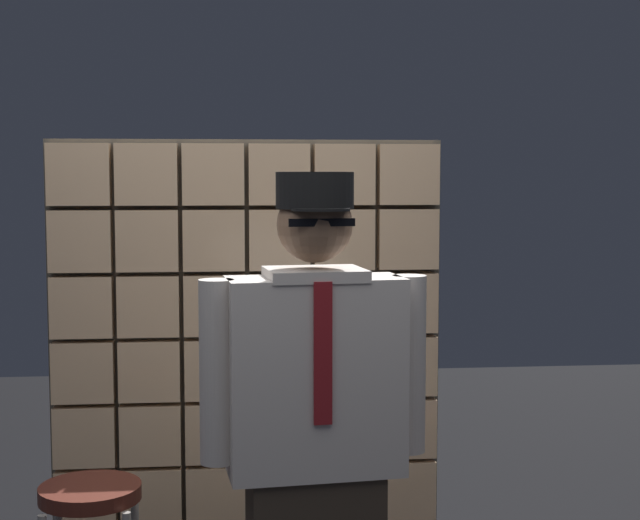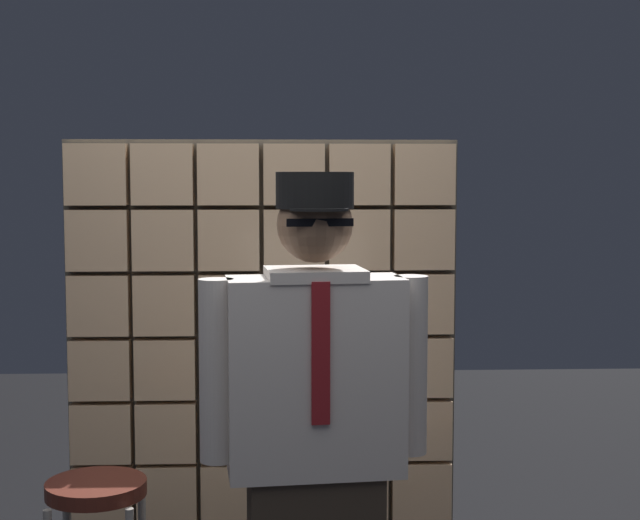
{
  "view_description": "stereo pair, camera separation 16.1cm",
  "coord_description": "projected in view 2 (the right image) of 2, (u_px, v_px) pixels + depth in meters",
  "views": [
    {
      "loc": [
        -0.08,
        -2.63,
        1.81
      ],
      "look_at": [
        0.2,
        0.25,
        1.55
      ],
      "focal_mm": 52.62,
      "sensor_mm": 36.0,
      "label": 1
    },
    {
      "loc": [
        0.08,
        -2.64,
        1.81
      ],
      "look_at": [
        0.2,
        0.25,
        1.55
      ],
      "focal_mm": 52.62,
      "sensor_mm": 36.0,
      "label": 2
    }
  ],
  "objects": [
    {
      "name": "glass_block_wall",
      "position": [
        262.0,
        367.0,
        4.12
      ],
      "size": [
        1.71,
        0.1,
        1.99
      ],
      "color": "#E0B78C",
      "rests_on": "ground"
    },
    {
      "name": "standing_person",
      "position": [
        315.0,
        449.0,
        2.96
      ],
      "size": [
        0.73,
        0.33,
        1.83
      ],
      "rotation": [
        0.0,
        0.0,
        0.1
      ],
      "color": "#382D23",
      "rests_on": "ground"
    }
  ]
}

